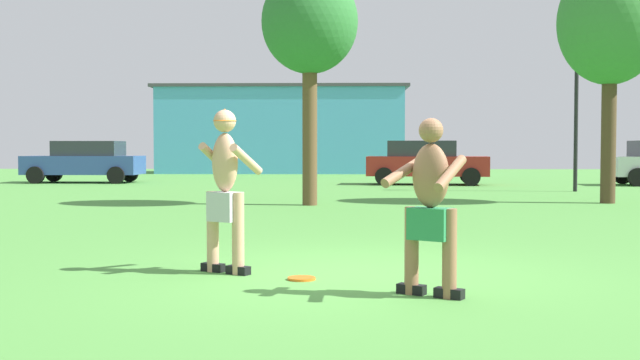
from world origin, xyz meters
The scene contains 10 objects.
ground_plane centered at (0.00, 0.00, 0.00)m, with size 80.00×80.00×0.00m, color #4C8E3D.
player_near centered at (0.63, -1.18, 0.84)m, with size 0.79×0.73×1.61m.
player_in_gray centered at (-1.39, 0.09, 0.97)m, with size 0.68×0.78×1.75m.
frisbee centered at (-0.56, -0.32, 0.01)m, with size 0.28×0.28×0.03m, color orange.
car_blue_mid_lot centered at (-9.80, 21.19, 0.82)m, with size 4.32×2.07×1.58m.
car_red_far_end centered at (2.97, 19.98, 0.82)m, with size 4.48×2.42×1.58m.
lamp_post centered at (7.02, 15.65, 3.26)m, with size 0.60×0.24×5.25m.
outbuilding_behind_lot centered at (-3.16, 32.88, 2.28)m, with size 13.09×4.47×4.54m.
tree_left_field centered at (-0.85, 9.87, 4.15)m, with size 2.22×2.22×5.43m.
tree_behind_players centered at (6.29, 10.67, 4.28)m, with size 2.47×2.47×5.83m.
Camera 1 is at (-0.19, -8.17, 1.34)m, focal length 43.76 mm.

